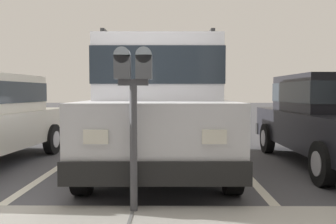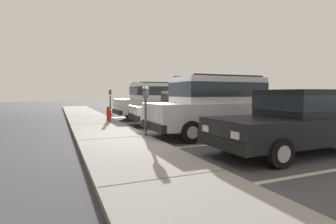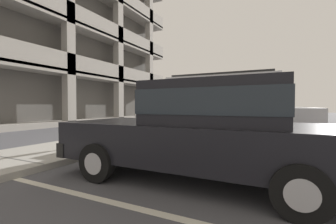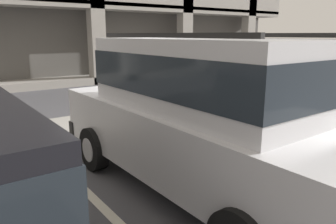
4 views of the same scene
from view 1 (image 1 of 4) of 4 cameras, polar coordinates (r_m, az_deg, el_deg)
ground_plane at (r=4.05m, az=-4.84°, el=-15.51°), size 80.00×80.00×0.10m
parking_stall_lines at (r=5.68m, az=-18.91°, el=-9.69°), size 12.10×4.80×0.01m
silver_suv at (r=5.97m, az=-1.26°, el=1.59°), size 2.06×4.80×2.03m
red_sedan at (r=6.97m, az=24.25°, el=-0.67°), size 1.87×4.49×1.54m
parking_meter_near at (r=3.49m, az=-5.31°, el=3.39°), size 0.35×0.12×1.54m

